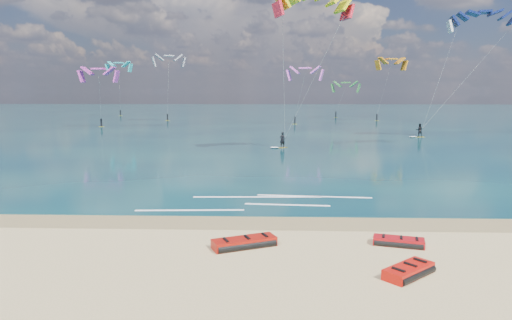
{
  "coord_description": "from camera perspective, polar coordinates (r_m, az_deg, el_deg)",
  "views": [
    {
      "loc": [
        3.26,
        -17.64,
        6.07
      ],
      "look_at": [
        2.41,
        8.0,
        2.22
      ],
      "focal_mm": 32.0,
      "sensor_mm": 36.0,
      "label": 1
    }
  ],
  "objects": [
    {
      "name": "wet_sand_strip",
      "position": [
        21.76,
        -6.86,
        -7.72
      ],
      "size": [
        320.0,
        2.4,
        0.01
      ],
      "primitive_type": "cube",
      "color": "olive",
      "rests_on": "ground"
    },
    {
      "name": "kitesurfer_far",
      "position": [
        63.54,
        23.3,
        10.35
      ],
      "size": [
        12.57,
        6.47,
        17.12
      ],
      "rotation": [
        0.0,
        0.0,
        0.19
      ],
      "color": "yellow",
      "rests_on": "sea"
    },
    {
      "name": "distant_kites",
      "position": [
        93.12,
        -2.97,
        8.3
      ],
      "size": [
        66.41,
        38.54,
        13.07
      ],
      "color": "#308637",
      "rests_on": "ground"
    },
    {
      "name": "sea",
      "position": [
        121.83,
        0.37,
        5.7
      ],
      "size": [
        320.0,
        200.0,
        0.04
      ],
      "primitive_type": "cube",
      "color": "#092435",
      "rests_on": "ground"
    },
    {
      "name": "shoreline_foam",
      "position": [
        25.48,
        1.08,
        -5.15
      ],
      "size": [
        12.8,
        4.03,
        0.01
      ],
      "color": "white",
      "rests_on": "ground"
    },
    {
      "name": "kitesurfer_main",
      "position": [
        46.05,
        5.2,
        11.33
      ],
      "size": [
        8.99,
        8.82,
        16.23
      ],
      "rotation": [
        0.0,
        0.0,
        0.77
      ],
      "color": "gold",
      "rests_on": "sea"
    },
    {
      "name": "ground",
      "position": [
        58.05,
        -1.33,
        2.54
      ],
      "size": [
        320.0,
        320.0,
        0.0
      ],
      "primitive_type": "plane",
      "color": "tan",
      "rests_on": "ground"
    },
    {
      "name": "packed_kite_mid",
      "position": [
        19.36,
        17.37,
        -10.14
      ],
      "size": [
        2.33,
        1.55,
        0.37
      ],
      "primitive_type": null,
      "rotation": [
        0.0,
        0.0,
        -0.27
      ],
      "color": "#B40C11",
      "rests_on": "ground"
    },
    {
      "name": "packed_kite_right",
      "position": [
        16.46,
        18.5,
        -13.57
      ],
      "size": [
        2.39,
        2.3,
        0.41
      ],
      "primitive_type": null,
      "rotation": [
        0.0,
        0.0,
        0.72
      ],
      "color": "red",
      "rests_on": "ground"
    },
    {
      "name": "packed_kite_left",
      "position": [
        18.33,
        -1.48,
        -10.81
      ],
      "size": [
        2.98,
        2.19,
        0.43
      ],
      "primitive_type": null,
      "rotation": [
        0.0,
        0.0,
        0.42
      ],
      "color": "#A41208",
      "rests_on": "ground"
    }
  ]
}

